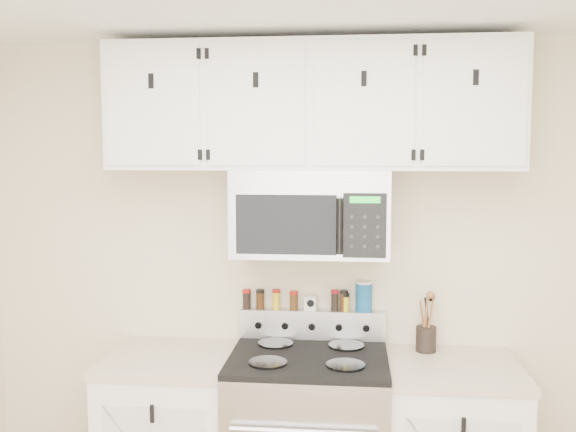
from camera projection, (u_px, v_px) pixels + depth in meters
The scene contains 13 objects.
back_wall at pixel (313, 281), 3.39m from camera, with size 3.50×0.01×2.50m, color beige.
microwave at pixel (311, 213), 3.16m from camera, with size 0.76×0.44×0.42m.
upper_cabinets at pixel (312, 106), 3.13m from camera, with size 2.00×0.35×0.62m.
utensil_crock at pixel (426, 337), 3.24m from camera, with size 0.10×0.10×0.30m.
kitchen_timer at pixel (311, 303), 3.37m from camera, with size 0.06×0.05×0.07m, color white.
salt_canister at pixel (364, 296), 3.33m from camera, with size 0.09×0.09×0.16m.
spice_jar_0 at pixel (247, 299), 3.40m from camera, with size 0.04×0.04×0.10m.
spice_jar_1 at pixel (260, 299), 3.39m from camera, with size 0.04×0.04×0.10m.
spice_jar_2 at pixel (276, 299), 3.38m from camera, with size 0.04×0.04×0.11m.
spice_jar_3 at pixel (294, 300), 3.37m from camera, with size 0.04×0.04×0.10m.
spice_jar_4 at pixel (335, 300), 3.35m from camera, with size 0.04×0.04×0.11m.
spice_jar_5 at pixel (344, 300), 3.35m from camera, with size 0.04×0.04×0.11m.
spice_jar_6 at pixel (345, 302), 3.35m from camera, with size 0.04×0.04×0.09m.
Camera 1 is at (0.20, -1.59, 1.93)m, focal length 40.00 mm.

